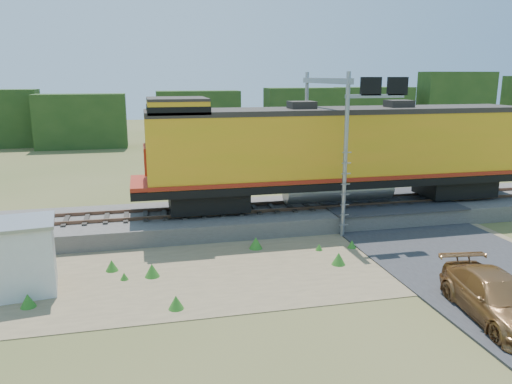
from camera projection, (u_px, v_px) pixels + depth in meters
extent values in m
plane|color=#475123|center=(289.00, 268.00, 19.57)|extent=(140.00, 140.00, 0.00)
cube|color=slate|center=(255.00, 217.00, 25.17)|extent=(70.00, 5.00, 0.80)
cube|color=brown|center=(259.00, 211.00, 24.38)|extent=(70.00, 0.10, 0.16)
cube|color=brown|center=(252.00, 204.00, 25.75)|extent=(70.00, 0.10, 0.16)
cube|color=#8C7754|center=(237.00, 267.00, 19.61)|extent=(26.00, 8.00, 0.03)
cube|color=#38383A|center=(383.00, 201.00, 26.61)|extent=(7.00, 5.20, 0.06)
cube|color=#38383A|center=(294.00, 164.00, 41.97)|extent=(7.00, 24.00, 0.08)
cube|color=#1F3B15|center=(190.00, 114.00, 54.88)|extent=(36.00, 3.00, 6.50)
cube|color=#1F3B15|center=(504.00, 110.00, 63.70)|extent=(50.00, 3.00, 6.00)
cube|color=black|center=(208.00, 199.00, 24.42)|extent=(3.77, 2.41, 0.94)
cube|color=black|center=(454.00, 186.00, 27.40)|extent=(3.77, 2.41, 0.94)
cube|color=black|center=(339.00, 180.00, 25.76)|extent=(20.92, 3.14, 0.38)
cylinder|color=gray|center=(338.00, 189.00, 25.88)|extent=(5.75, 1.26, 1.26)
cube|color=orange|center=(340.00, 145.00, 25.35)|extent=(19.35, 3.03, 3.24)
cube|color=maroon|center=(339.00, 174.00, 25.69)|extent=(20.92, 3.19, 0.19)
cube|color=#28231E|center=(341.00, 110.00, 24.95)|extent=(19.35, 3.09, 0.25)
cube|color=orange|center=(177.00, 108.00, 23.11)|extent=(2.72, 3.03, 0.73)
cube|color=#28231E|center=(177.00, 99.00, 23.01)|extent=(2.72, 3.09, 0.13)
cube|color=black|center=(177.00, 109.00, 23.12)|extent=(2.77, 3.09, 0.37)
cube|color=maroon|center=(145.00, 159.00, 23.30)|extent=(0.10, 2.09, 1.26)
cube|color=#28231E|center=(302.00, 106.00, 24.44)|extent=(1.26, 1.05, 0.47)
cube|color=#28231E|center=(399.00, 105.00, 25.58)|extent=(1.26, 1.05, 0.47)
cube|color=silver|center=(24.00, 258.00, 17.14)|extent=(2.21, 2.21, 2.45)
cube|color=gray|center=(20.00, 223.00, 16.85)|extent=(2.43, 2.43, 0.12)
cylinder|color=gray|center=(345.00, 157.00, 22.53)|extent=(0.19, 0.19, 7.53)
cylinder|color=gray|center=(306.00, 141.00, 27.84)|extent=(0.19, 0.19, 7.53)
cube|color=gray|center=(326.00, 81.00, 24.42)|extent=(0.27, 6.20, 0.27)
cube|color=gray|center=(375.00, 96.00, 22.19)|extent=(2.80, 0.16, 0.16)
cube|color=black|center=(371.00, 86.00, 22.05)|extent=(0.97, 0.16, 0.81)
cube|color=black|center=(397.00, 86.00, 22.33)|extent=(0.97, 0.16, 0.81)
imported|color=olive|center=(497.00, 298.00, 15.33)|extent=(2.50, 4.94, 1.37)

